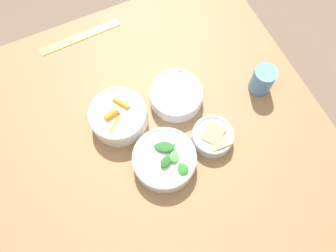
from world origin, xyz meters
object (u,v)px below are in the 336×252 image
(bowl_beans_hotdog, at_px, (176,95))
(cup, at_px, (262,80))
(bowl_carrots, at_px, (119,117))
(ruler, at_px, (81,37))
(bowl_cookies, at_px, (213,136))
(bowl_greens, at_px, (165,159))

(bowl_beans_hotdog, height_order, cup, cup)
(bowl_carrots, distance_m, ruler, 0.34)
(bowl_cookies, height_order, cup, cup)
(bowl_carrots, distance_m, cup, 0.44)
(bowl_greens, bearing_deg, bowl_cookies, 2.00)
(bowl_greens, xyz_separation_m, bowl_beans_hotdog, (0.12, 0.17, -0.01))
(bowl_carrots, bearing_deg, cup, -9.74)
(bowl_carrots, bearing_deg, bowl_beans_hotdog, -1.00)
(bowl_greens, xyz_separation_m, cup, (0.37, 0.10, 0.02))
(bowl_beans_hotdog, height_order, bowl_cookies, bowl_beans_hotdog)
(bowl_carrots, xyz_separation_m, bowl_greens, (0.07, -0.17, -0.01))
(bowl_greens, distance_m, cup, 0.38)
(bowl_cookies, relative_size, cup, 1.32)
(cup, bearing_deg, bowl_cookies, -156.81)
(bowl_carrots, xyz_separation_m, bowl_cookies, (0.22, -0.17, -0.01))
(cup, bearing_deg, ruler, 136.82)
(ruler, bearing_deg, bowl_carrots, -88.84)
(bowl_greens, height_order, bowl_cookies, bowl_greens)
(bowl_carrots, height_order, bowl_cookies, bowl_carrots)
(bowl_cookies, bearing_deg, bowl_carrots, 143.27)
(bowl_beans_hotdog, xyz_separation_m, cup, (0.25, -0.07, 0.02))
(bowl_greens, bearing_deg, ruler, 98.32)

